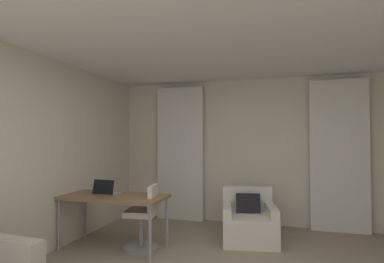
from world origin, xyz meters
The scene contains 8 objects.
wall_window centered at (0.00, 3.03, 1.30)m, with size 5.12×0.06×2.60m.
ceiling centered at (0.00, 0.00, 2.63)m, with size 5.12×6.12×0.06m, color white.
curtain_left_panel centered at (-1.38, 2.90, 1.25)m, with size 0.90×0.06×2.50m.
curtain_right_panel centered at (1.38, 2.90, 1.25)m, with size 0.90×0.06×2.50m.
armchair centered at (-0.01, 2.08, 0.26)m, with size 0.90×0.93×0.76m.
desk centered at (-1.78, 1.22, 0.67)m, with size 1.45×0.67×0.73m.
desk_chair centered at (-1.36, 1.30, 0.39)m, with size 0.48×0.48×0.88m.
laptop centered at (-1.91, 1.24, 0.77)m, with size 0.33×0.25×0.22m.
Camera 1 is at (0.46, -2.52, 1.50)m, focal length 28.20 mm.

